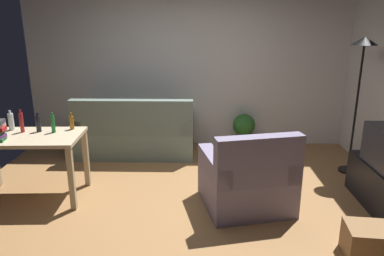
{
  "coord_description": "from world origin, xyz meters",
  "views": [
    {
      "loc": [
        0.2,
        -3.74,
        2.0
      ],
      "look_at": [
        0.1,
        0.5,
        0.75
      ],
      "focal_mm": 34.11,
      "sensor_mm": 36.0,
      "label": 1
    }
  ],
  "objects_px": {
    "desk": "(27,145)",
    "storage_box": "(374,243)",
    "bottle_red": "(22,122)",
    "bottle_amber": "(72,122)",
    "potted_plant": "(244,129)",
    "bottle_green": "(53,124)",
    "torchiere_lamp": "(361,69)",
    "bottle_clear": "(11,121)",
    "armchair": "(248,181)",
    "couch": "(136,135)",
    "bottle_dark": "(38,124)"
  },
  "relations": [
    {
      "from": "armchair",
      "to": "potted_plant",
      "type": "bearing_deg",
      "value": -108.35
    },
    {
      "from": "torchiere_lamp",
      "to": "potted_plant",
      "type": "xyz_separation_m",
      "value": [
        -1.35,
        0.92,
        -1.08
      ]
    },
    {
      "from": "desk",
      "to": "storage_box",
      "type": "xyz_separation_m",
      "value": [
        3.47,
        -1.08,
        -0.5
      ]
    },
    {
      "from": "armchair",
      "to": "storage_box",
      "type": "height_order",
      "value": "armchair"
    },
    {
      "from": "armchair",
      "to": "bottle_red",
      "type": "bearing_deg",
      "value": -20.27
    },
    {
      "from": "torchiere_lamp",
      "to": "storage_box",
      "type": "xyz_separation_m",
      "value": [
        -0.54,
        -1.93,
        -1.26
      ]
    },
    {
      "from": "armchair",
      "to": "bottle_amber",
      "type": "distance_m",
      "value": 2.16
    },
    {
      "from": "storage_box",
      "to": "bottle_green",
      "type": "xyz_separation_m",
      "value": [
        -3.21,
        1.21,
        0.71
      ]
    },
    {
      "from": "couch",
      "to": "bottle_amber",
      "type": "distance_m",
      "value": 1.42
    },
    {
      "from": "torchiere_lamp",
      "to": "bottle_green",
      "type": "bearing_deg",
      "value": -169.02
    },
    {
      "from": "bottle_red",
      "to": "bottle_amber",
      "type": "height_order",
      "value": "bottle_red"
    },
    {
      "from": "potted_plant",
      "to": "bottle_dark",
      "type": "relative_size",
      "value": 2.52
    },
    {
      "from": "couch",
      "to": "desk",
      "type": "relative_size",
      "value": 1.44
    },
    {
      "from": "bottle_dark",
      "to": "bottle_green",
      "type": "xyz_separation_m",
      "value": [
        0.18,
        -0.03,
        0.01
      ]
    },
    {
      "from": "bottle_green",
      "to": "bottle_clear",
      "type": "bearing_deg",
      "value": 170.28
    },
    {
      "from": "bottle_amber",
      "to": "bottle_clear",
      "type": "bearing_deg",
      "value": -176.75
    },
    {
      "from": "torchiere_lamp",
      "to": "armchair",
      "type": "distance_m",
      "value": 2.15
    },
    {
      "from": "bottle_green",
      "to": "bottle_amber",
      "type": "bearing_deg",
      "value": 37.87
    },
    {
      "from": "bottle_amber",
      "to": "potted_plant",
      "type": "bearing_deg",
      "value": 34.28
    },
    {
      "from": "desk",
      "to": "armchair",
      "type": "relative_size",
      "value": 1.15
    },
    {
      "from": "desk",
      "to": "armchair",
      "type": "height_order",
      "value": "armchair"
    },
    {
      "from": "potted_plant",
      "to": "bottle_green",
      "type": "height_order",
      "value": "bottle_green"
    },
    {
      "from": "armchair",
      "to": "bottle_clear",
      "type": "relative_size",
      "value": 4.5
    },
    {
      "from": "armchair",
      "to": "bottle_dark",
      "type": "distance_m",
      "value": 2.48
    },
    {
      "from": "couch",
      "to": "armchair",
      "type": "xyz_separation_m",
      "value": [
        1.51,
        -1.66,
        0.01
      ]
    },
    {
      "from": "couch",
      "to": "bottle_clear",
      "type": "bearing_deg",
      "value": 45.23
    },
    {
      "from": "desk",
      "to": "bottle_green",
      "type": "relative_size",
      "value": 5.16
    },
    {
      "from": "torchiere_lamp",
      "to": "bottle_dark",
      "type": "relative_size",
      "value": 8.02
    },
    {
      "from": "bottle_dark",
      "to": "bottle_amber",
      "type": "relative_size",
      "value": 1.12
    },
    {
      "from": "armchair",
      "to": "bottle_green",
      "type": "height_order",
      "value": "bottle_green"
    },
    {
      "from": "bottle_red",
      "to": "bottle_clear",
      "type": "bearing_deg",
      "value": 152.82
    },
    {
      "from": "desk",
      "to": "bottle_amber",
      "type": "height_order",
      "value": "bottle_amber"
    },
    {
      "from": "bottle_clear",
      "to": "bottle_red",
      "type": "distance_m",
      "value": 0.19
    },
    {
      "from": "bottle_red",
      "to": "bottle_green",
      "type": "distance_m",
      "value": 0.37
    },
    {
      "from": "bottle_green",
      "to": "storage_box",
      "type": "bearing_deg",
      "value": -20.62
    },
    {
      "from": "couch",
      "to": "armchair",
      "type": "height_order",
      "value": "same"
    },
    {
      "from": "bottle_red",
      "to": "storage_box",
      "type": "bearing_deg",
      "value": -18.73
    },
    {
      "from": "bottle_amber",
      "to": "bottle_red",
      "type": "bearing_deg",
      "value": -166.72
    },
    {
      "from": "bottle_clear",
      "to": "bottle_dark",
      "type": "relative_size",
      "value": 1.05
    },
    {
      "from": "bottle_clear",
      "to": "bottle_amber",
      "type": "height_order",
      "value": "bottle_clear"
    },
    {
      "from": "desk",
      "to": "bottle_amber",
      "type": "bearing_deg",
      "value": 27.71
    },
    {
      "from": "bottle_dark",
      "to": "bottle_clear",
      "type": "bearing_deg",
      "value": 169.5
    },
    {
      "from": "potted_plant",
      "to": "storage_box",
      "type": "height_order",
      "value": "potted_plant"
    },
    {
      "from": "desk",
      "to": "storage_box",
      "type": "distance_m",
      "value": 3.67
    },
    {
      "from": "couch",
      "to": "bottle_dark",
      "type": "height_order",
      "value": "bottle_dark"
    },
    {
      "from": "torchiere_lamp",
      "to": "storage_box",
      "type": "distance_m",
      "value": 2.37
    },
    {
      "from": "bottle_dark",
      "to": "bottle_green",
      "type": "distance_m",
      "value": 0.19
    },
    {
      "from": "couch",
      "to": "bottle_red",
      "type": "distance_m",
      "value": 1.8
    },
    {
      "from": "desk",
      "to": "bottle_dark",
      "type": "distance_m",
      "value": 0.27
    },
    {
      "from": "couch",
      "to": "bottle_amber",
      "type": "height_order",
      "value": "bottle_amber"
    }
  ]
}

